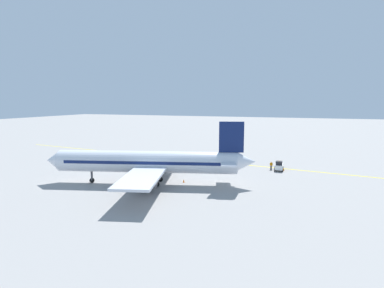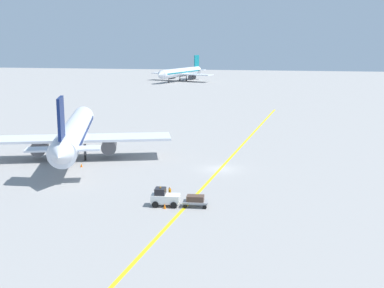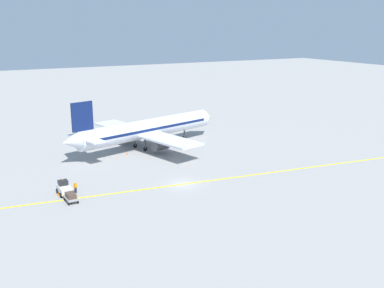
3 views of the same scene
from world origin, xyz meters
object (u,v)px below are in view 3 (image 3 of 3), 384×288
ground_crew_worker (75,187)px  traffic_cone_near_nose (58,194)px  traffic_cone_mid_apron (127,153)px  baggage_cart_trailing (71,197)px  airplane_at_gate (146,129)px  baggage_tug_white (64,188)px

ground_crew_worker → traffic_cone_near_nose: ground_crew_worker is taller
traffic_cone_mid_apron → traffic_cone_near_nose: bearing=-46.0°
baggage_cart_trailing → airplane_at_gate: bearing=137.0°
baggage_tug_white → ground_crew_worker: (0.26, 1.53, 0.01)m
baggage_tug_white → traffic_cone_near_nose: bearing=-78.0°
baggage_cart_trailing → ground_crew_worker: bearing=155.8°
baggage_tug_white → baggage_cart_trailing: (3.29, 0.16, -0.14)m
traffic_cone_mid_apron → airplane_at_gate: bearing=119.4°
ground_crew_worker → traffic_cone_mid_apron: (-15.11, 13.15, -0.63)m
baggage_cart_trailing → ground_crew_worker: 3.33m
ground_crew_worker → traffic_cone_near_nose: (-0.06, -2.45, -0.63)m
airplane_at_gate → baggage_tug_white: (17.70, -19.72, -2.81)m
baggage_tug_white → ground_crew_worker: baggage_tug_white is taller
airplane_at_gate → ground_crew_worker: bearing=-45.4°
traffic_cone_near_nose → traffic_cone_mid_apron: size_ratio=1.00×
baggage_tug_white → baggage_cart_trailing: bearing=2.9°
ground_crew_worker → traffic_cone_near_nose: size_ratio=3.05×
airplane_at_gate → traffic_cone_mid_apron: airplane_at_gate is taller
airplane_at_gate → traffic_cone_near_nose: bearing=-49.1°
ground_crew_worker → traffic_cone_mid_apron: size_ratio=3.05×
airplane_at_gate → traffic_cone_mid_apron: size_ratio=63.58×
baggage_tug_white → traffic_cone_near_nose: 1.13m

